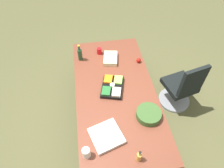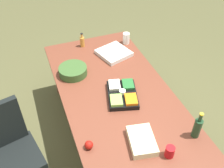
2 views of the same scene
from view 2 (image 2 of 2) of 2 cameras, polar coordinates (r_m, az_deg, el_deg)
The scene contains 12 objects.
ground_plane at distance 3.38m, azimuth 0.94°, elevation -11.68°, with size 10.00×10.00×0.00m, color brown.
conference_table at distance 2.85m, azimuth 1.09°, elevation -3.14°, with size 2.38×1.16×0.77m.
office_chair at distance 2.90m, azimuth -20.40°, elevation -15.00°, with size 0.58×0.58×1.02m.
sheet_cake at distance 2.37m, azimuth 6.50°, elevation -12.18°, with size 0.32×0.22×0.07m, color beige.
dressing_bottle at distance 3.52m, azimuth -6.51°, elevation 9.22°, with size 0.06×0.06×0.20m.
veggie_tray at distance 2.75m, azimuth 2.25°, elevation -2.19°, with size 0.49×0.40×0.09m.
wine_bottle at distance 2.46m, azimuth 18.08°, elevation -9.00°, with size 0.08×0.08×0.29m.
salad_bowl at distance 3.06m, azimuth -8.50°, elevation 2.86°, with size 0.33×0.33×0.10m, color #395B29.
mayo_jar at distance 3.57m, azimuth 3.11°, elevation 9.92°, with size 0.09×0.09×0.15m, color white.
pizza_box at distance 3.36m, azimuth 0.40°, elevation 6.79°, with size 0.36×0.36×0.05m, color silver.
apple_red at distance 2.33m, azimuth -5.07°, elevation -13.08°, with size 0.08×0.08×0.08m, color #AF160E.
red_solo_cup at distance 2.32m, azimuth 12.47°, elevation -14.20°, with size 0.08×0.08×0.11m, color red.
Camera 2 is at (-1.88, 0.77, 2.70)m, focal length 41.97 mm.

